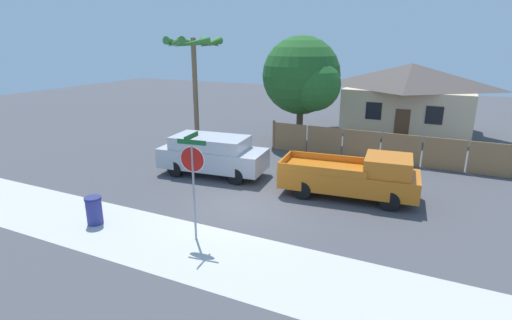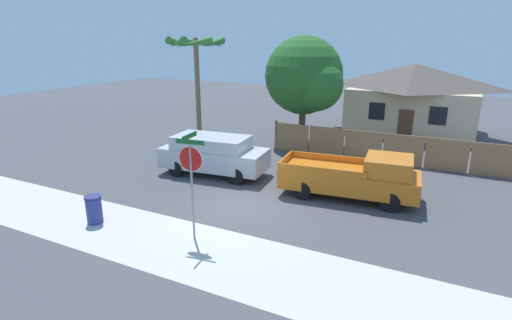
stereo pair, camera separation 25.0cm
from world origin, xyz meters
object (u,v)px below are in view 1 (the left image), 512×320
(stop_sign, at_px, (193,169))
(oak_tree, at_px, (304,77))
(trash_bin, at_px, (94,210))
(house, at_px, (409,97))
(palm_tree, at_px, (194,53))
(orange_pickup, at_px, (355,176))
(red_suv, at_px, (212,154))

(stop_sign, bearing_deg, oak_tree, 87.53)
(trash_bin, bearing_deg, house, 68.13)
(house, bearing_deg, trash_bin, -111.87)
(oak_tree, relative_size, trash_bin, 6.47)
(trash_bin, bearing_deg, palm_tree, 104.03)
(palm_tree, bearing_deg, orange_pickup, -20.64)
(house, height_order, red_suv, house)
(oak_tree, xyz_separation_m, red_suv, (-1.90, -7.30, -3.04))
(oak_tree, xyz_separation_m, palm_tree, (-5.34, -3.44, 1.44))
(palm_tree, height_order, trash_bin, palm_tree)
(oak_tree, bearing_deg, orange_pickup, -56.50)
(oak_tree, relative_size, red_suv, 1.25)
(palm_tree, height_order, orange_pickup, palm_tree)
(oak_tree, bearing_deg, red_suv, -104.57)
(orange_pickup, relative_size, trash_bin, 5.63)
(house, distance_m, red_suv, 15.76)
(palm_tree, bearing_deg, stop_sign, -56.53)
(red_suv, bearing_deg, house, 56.69)
(house, bearing_deg, stop_sign, -102.45)
(oak_tree, xyz_separation_m, trash_bin, (-2.79, -13.66, -3.55))
(red_suv, bearing_deg, oak_tree, 69.63)
(red_suv, distance_m, orange_pickup, 6.71)
(house, height_order, oak_tree, oak_tree)
(red_suv, bearing_deg, stop_sign, -68.97)
(oak_tree, height_order, stop_sign, oak_tree)
(oak_tree, xyz_separation_m, orange_pickup, (4.81, -7.27, -3.15))
(trash_bin, bearing_deg, red_suv, 82.04)
(palm_tree, height_order, red_suv, palm_tree)
(oak_tree, relative_size, stop_sign, 1.85)
(house, xyz_separation_m, palm_tree, (-10.70, -10.07, 3.08))
(house, bearing_deg, palm_tree, -136.72)
(red_suv, bearing_deg, palm_tree, 125.97)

